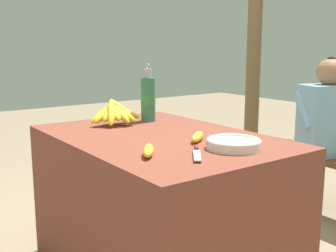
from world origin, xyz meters
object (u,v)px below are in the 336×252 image
object	(u,v)px
serving_bowl	(234,143)
knife	(197,151)
loose_banana_side	(198,137)
loose_banana_front	(148,151)
water_bottle	(148,98)
support_post_near	(255,24)
banana_bunch_ripe	(115,112)
seated_vendor	(322,126)

from	to	relation	value
serving_bowl	knife	size ratio (longest dim) A/B	1.22
serving_bowl	loose_banana_side	xyz separation A→B (m)	(-0.19, -0.03, -0.00)
loose_banana_front	knife	world-z (taller)	loose_banana_front
water_bottle	support_post_near	xyz separation A→B (m)	(-0.54, 1.43, 0.47)
water_bottle	serving_bowl	bearing A→B (deg)	-5.52
support_post_near	loose_banana_front	bearing A→B (deg)	-57.39
serving_bowl	water_bottle	size ratio (longest dim) A/B	0.70
loose_banana_front	support_post_near	bearing A→B (deg)	122.61
water_bottle	support_post_near	bearing A→B (deg)	110.77
banana_bunch_ripe	serving_bowl	size ratio (longest dim) A/B	1.35
loose_banana_side	knife	bearing A→B (deg)	-40.77
seated_vendor	banana_bunch_ripe	bearing A→B (deg)	93.66
water_bottle	knife	bearing A→B (deg)	-18.92
loose_banana_side	support_post_near	xyz separation A→B (m)	(-1.10, 1.53, 0.58)
water_bottle	loose_banana_side	bearing A→B (deg)	-10.48
loose_banana_front	serving_bowl	bearing A→B (deg)	71.94
knife	seated_vendor	world-z (taller)	seated_vendor
serving_bowl	loose_banana_front	bearing A→B (deg)	-108.06
knife	seated_vendor	distance (m)	1.44
water_bottle	banana_bunch_ripe	bearing A→B (deg)	-89.88
water_bottle	loose_banana_front	xyz separation A→B (m)	(0.64, -0.42, -0.11)
water_bottle	knife	size ratio (longest dim) A/B	1.74
banana_bunch_ripe	loose_banana_side	world-z (taller)	banana_bunch_ripe
water_bottle	loose_banana_side	distance (m)	0.58
banana_bunch_ripe	knife	xyz separation A→B (m)	(0.73, -0.04, -0.06)
loose_banana_front	knife	size ratio (longest dim) A/B	0.82
loose_banana_side	knife	world-z (taller)	loose_banana_side
banana_bunch_ripe	loose_banana_side	bearing A→B (deg)	10.98
serving_bowl	support_post_near	size ratio (longest dim) A/B	0.09
seated_vendor	support_post_near	distance (m)	1.17
loose_banana_front	loose_banana_side	xyz separation A→B (m)	(-0.08, 0.32, 0.00)
water_bottle	support_post_near	size ratio (longest dim) A/B	0.12
serving_bowl	water_bottle	xyz separation A→B (m)	(-0.75, 0.07, 0.11)
banana_bunch_ripe	serving_bowl	xyz separation A→B (m)	(0.75, 0.14, -0.05)
loose_banana_side	knife	xyz separation A→B (m)	(0.17, -0.15, -0.01)
banana_bunch_ripe	knife	size ratio (longest dim) A/B	1.65
loose_banana_front	loose_banana_side	size ratio (longest dim) A/B	1.02
serving_bowl	knife	distance (m)	0.18
knife	serving_bowl	bearing A→B (deg)	119.81
water_bottle	seated_vendor	size ratio (longest dim) A/B	0.30
serving_bowl	seated_vendor	world-z (taller)	seated_vendor
knife	banana_bunch_ripe	bearing A→B (deg)	-145.12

